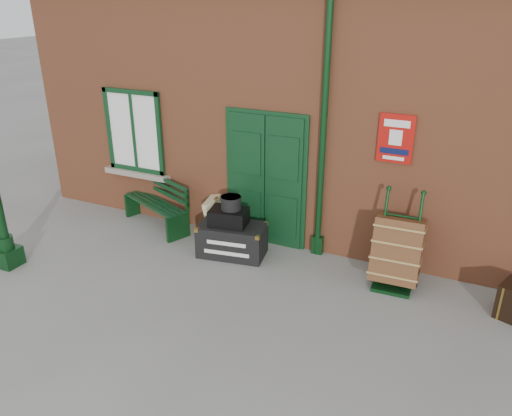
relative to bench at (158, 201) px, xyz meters
The scene contains 9 objects.
ground 2.68m from the bench, 28.04° to the right, with size 80.00×80.00×0.00m, color gray.
station_building 3.66m from the bench, 44.05° to the left, with size 10.30×4.30×4.36m.
bench is the anchor object (origin of this frame).
houdini_trunk 1.81m from the bench, 14.28° to the right, with size 1.06×0.58×0.53m, color black.
strongbox 1.76m from the bench, 14.69° to the right, with size 0.58×0.42×0.27m, color black.
hatbox 1.82m from the bench, 13.50° to the right, with size 0.32×0.32×0.21m, color black.
suitcase_back 1.19m from the bench, ahead, with size 0.20×0.50×0.70m, color #C7B983.
suitcase_front 1.37m from the bench, ahead, with size 0.18×0.45×0.60m, color #C7B983.
porter_trolley 4.30m from the bench, ahead, with size 0.70×0.76×1.39m.
Camera 1 is at (2.83, -5.56, 3.93)m, focal length 35.00 mm.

